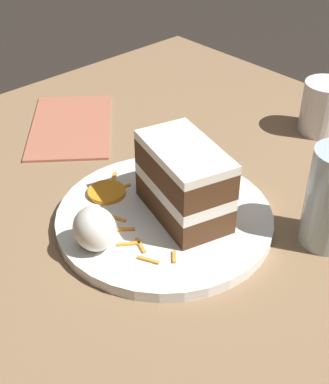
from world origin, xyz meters
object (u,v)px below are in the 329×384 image
object	(u,v)px
cream_dollop	(93,227)
coffee_mug	(324,105)
cake_slice	(184,181)
orange_garnish	(107,192)
menu_card	(71,126)
plate	(165,218)

from	to	relation	value
cream_dollop	coffee_mug	bearing A→B (deg)	88.79
cake_slice	cream_dollop	distance (m)	0.12
cream_dollop	orange_garnish	distance (m)	0.10
coffee_mug	menu_card	world-z (taller)	coffee_mug
cake_slice	coffee_mug	size ratio (longest dim) A/B	1.71
cake_slice	cream_dollop	size ratio (longest dim) A/B	2.65
cream_dollop	coffee_mug	size ratio (longest dim) A/B	0.64
plate	coffee_mug	size ratio (longest dim) A/B	3.28
orange_garnish	cake_slice	bearing A→B (deg)	26.06
cake_slice	orange_garnish	xyz separation A→B (m)	(-0.10, -0.05, -0.04)
plate	coffee_mug	world-z (taller)	coffee_mug
cream_dollop	orange_garnish	world-z (taller)	cream_dollop
cake_slice	coffee_mug	bearing A→B (deg)	18.42
coffee_mug	menu_card	size ratio (longest dim) A/B	0.39
plate	orange_garnish	world-z (taller)	orange_garnish
cake_slice	orange_garnish	distance (m)	0.12
plate	coffee_mug	distance (m)	0.35
plate	menu_card	bearing A→B (deg)	169.16
coffee_mug	menu_card	xyz separation A→B (m)	(-0.29, -0.29, -0.04)
cream_dollop	menu_card	bearing A→B (deg)	150.65
cream_dollop	menu_card	world-z (taller)	cream_dollop
orange_garnish	plate	bearing A→B (deg)	18.72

